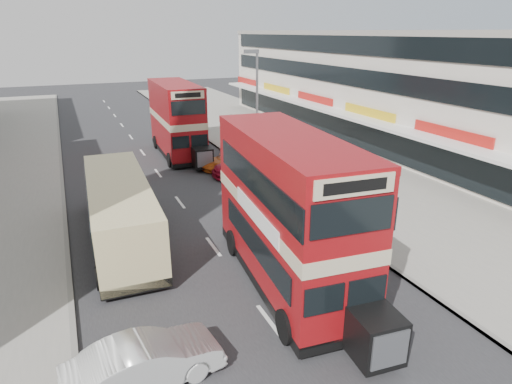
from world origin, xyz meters
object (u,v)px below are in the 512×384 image
car_right_a (248,165)px  car_right_b (229,161)px  car_left_front (145,363)px  pedestrian_near (315,174)px  street_lamp (256,102)px  cyclist (203,150)px  bus_main (288,212)px  pedestrian_far (231,125)px  car_right_c (179,125)px  bus_second (177,119)px  coach (120,209)px

car_right_a → car_right_b: bearing=-158.0°
car_left_front → pedestrian_near: 17.32m
street_lamp → car_right_a: (-0.98, -0.91, -4.06)m
street_lamp → car_left_front: bearing=-122.4°
pedestrian_near → cyclist: (-4.26, 9.54, -0.34)m
car_left_front → car_right_b: car_left_front is taller
car_right_a → cyclist: cyclist is taller
bus_main → pedestrian_far: (6.89, 24.36, -1.85)m
car_left_front → car_right_c: (8.90, 31.01, 0.02)m
bus_second → pedestrian_near: bus_second is taller
bus_main → street_lamp: bearing=-103.9°
car_right_b → car_right_c: car_right_c is taller
bus_main → coach: bus_main is taller
pedestrian_near → pedestrian_far: pedestrian_far is taller
bus_main → cyclist: bus_main is taller
car_left_front → bus_main: bearing=-69.8°
bus_main → pedestrian_far: size_ratio=5.41×
bus_main → bus_second: bus_main is taller
car_right_b → cyclist: bearing=-172.4°
street_lamp → pedestrian_far: size_ratio=4.21×
coach → car_left_front: 9.45m
car_left_front → car_right_c: size_ratio=1.01×
pedestrian_near → car_left_front: bearing=48.4°
car_right_a → pedestrian_far: 11.70m
car_right_a → coach: bearing=-51.3°
bus_second → pedestrian_near: size_ratio=5.67×
car_left_front → pedestrian_near: pedestrian_near is taller
pedestrian_far → car_right_b: bearing=-99.9°
car_right_a → cyclist: bearing=-161.3°
car_right_c → cyclist: size_ratio=2.11×
street_lamp → coach: size_ratio=0.79×
cyclist → coach: bearing=-118.6°
coach → cyclist: size_ratio=5.12×
car_right_c → pedestrian_far: (3.99, -3.52, 0.39)m
coach → bus_second: bearing=68.1°
bus_main → pedestrian_near: bearing=-121.4°
pedestrian_near → bus_main: bearing=58.2°
bus_second → car_right_b: (2.32, -5.14, -2.25)m
street_lamp → car_left_front: street_lamp is taller
coach → pedestrian_near: bearing=14.3°
street_lamp → coach: 13.16m
car_left_front → car_right_b: 20.30m
pedestrian_far → bus_main: bearing=-94.1°
car_right_b → pedestrian_far: bearing=151.2°
bus_main → coach: size_ratio=1.01×
bus_second → pedestrian_far: 7.58m
coach → cyclist: 14.32m
car_right_c → pedestrian_far: size_ratio=2.21×
bus_second → cyclist: size_ratio=4.89×
bus_main → pedestrian_far: bearing=-100.6°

